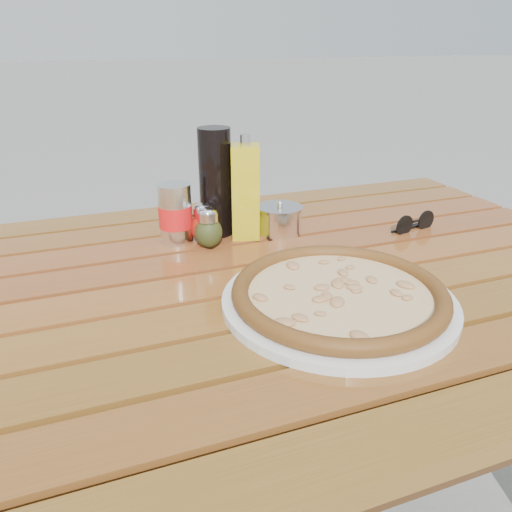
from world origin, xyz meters
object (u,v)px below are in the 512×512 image
object	(u,v)px
oregano_shaker	(208,228)
dark_bottle	(215,183)
parmesan_tin	(280,219)
sunglasses	(414,224)
soda_can	(175,214)
plate	(338,301)
pepper_shaker	(204,224)
table	(260,314)
pizza	(339,292)
olive_oil_cruet	(246,192)

from	to	relation	value
oregano_shaker	dark_bottle	size ratio (longest dim) A/B	0.37
parmesan_tin	sunglasses	size ratio (longest dim) A/B	1.08
soda_can	parmesan_tin	bearing A→B (deg)	-7.35
oregano_shaker	dark_bottle	bearing A→B (deg)	61.49
oregano_shaker	sunglasses	xyz separation A→B (m)	(0.44, -0.07, -0.02)
plate	pepper_shaker	bearing A→B (deg)	110.48
oregano_shaker	dark_bottle	xyz separation A→B (m)	(0.04, 0.07, 0.07)
soda_can	sunglasses	distance (m)	0.51
table	parmesan_tin	distance (m)	0.24
soda_can	sunglasses	world-z (taller)	soda_can
sunglasses	soda_can	bearing A→B (deg)	156.87
pizza	olive_oil_cruet	size ratio (longest dim) A/B	2.03
pizza	soda_can	distance (m)	0.39
pizza	parmesan_tin	size ratio (longest dim) A/B	3.60
parmesan_tin	dark_bottle	bearing A→B (deg)	159.74
table	sunglasses	size ratio (longest dim) A/B	12.70
dark_bottle	sunglasses	world-z (taller)	dark_bottle
soda_can	sunglasses	size ratio (longest dim) A/B	1.09
pizza	oregano_shaker	xyz separation A→B (m)	(-0.12, 0.30, 0.02)
soda_can	parmesan_tin	world-z (taller)	soda_can
plate	soda_can	bearing A→B (deg)	116.85
pepper_shaker	parmesan_tin	world-z (taller)	pepper_shaker
pizza	soda_can	size ratio (longest dim) A/B	3.55
olive_oil_cruet	parmesan_tin	distance (m)	0.10
oregano_shaker	olive_oil_cruet	distance (m)	0.11
sunglasses	table	bearing A→B (deg)	-176.40
pizza	pepper_shaker	size ratio (longest dim) A/B	5.20
pizza	pepper_shaker	xyz separation A→B (m)	(-0.12, 0.33, 0.02)
plate	oregano_shaker	bearing A→B (deg)	112.15
dark_bottle	olive_oil_cruet	world-z (taller)	dark_bottle
table	sunglasses	distance (m)	0.41
olive_oil_cruet	sunglasses	bearing A→B (deg)	-15.05
pizza	olive_oil_cruet	world-z (taller)	olive_oil_cruet
pizza	pepper_shaker	bearing A→B (deg)	110.48
soda_can	sunglasses	xyz separation A→B (m)	(0.49, -0.11, -0.04)
pepper_shaker	oregano_shaker	bearing A→B (deg)	-88.15
plate	olive_oil_cruet	bearing A→B (deg)	96.10
table	pizza	world-z (taller)	pizza
pizza	olive_oil_cruet	bearing A→B (deg)	96.10
table	pepper_shaker	xyz separation A→B (m)	(-0.05, 0.19, 0.11)
dark_bottle	oregano_shaker	bearing A→B (deg)	-118.51
table	soda_can	world-z (taller)	soda_can
olive_oil_cruet	pizza	bearing A→B (deg)	-83.90
plate	sunglasses	bearing A→B (deg)	36.64
dark_bottle	pepper_shaker	bearing A→B (deg)	-135.43
parmesan_tin	sunglasses	xyz separation A→B (m)	(0.28, -0.09, -0.01)
olive_oil_cruet	plate	bearing A→B (deg)	-83.90
pepper_shaker	pizza	bearing A→B (deg)	-69.52
pizza	olive_oil_cruet	distance (m)	0.34
oregano_shaker	plate	bearing A→B (deg)	-67.85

